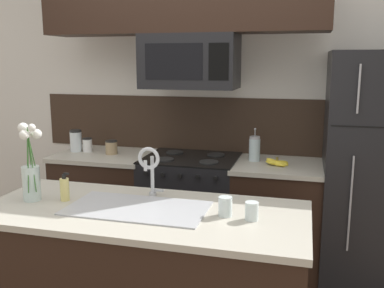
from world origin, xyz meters
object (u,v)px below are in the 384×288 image
french_press (255,149)px  microwave (190,62)px  drinking_glass (225,206)px  flower_vase (31,173)px  banana_bunch (277,163)px  storage_jar_short (111,147)px  dish_soap_bottle (65,189)px  stove_range (191,210)px  storage_jar_tall (76,141)px  sink_faucet (150,165)px  refrigerator (384,173)px  storage_jar_medium (87,145)px  spare_glass (252,211)px

french_press → microwave: bearing=-171.0°
microwave → drinking_glass: bearing=-66.9°
flower_vase → banana_bunch: bearing=42.6°
storage_jar_short → dish_soap_bottle: 1.25m
microwave → dish_soap_bottle: size_ratio=4.51×
stove_range → microwave: size_ratio=1.25×
microwave → flower_vase: (-0.61, -1.24, -0.62)m
storage_jar_tall → dish_soap_bottle: storage_jar_tall is taller
stove_range → french_press: size_ratio=3.48×
french_press → sink_faucet: size_ratio=0.87×
stove_range → storage_jar_tall: storage_jar_tall is taller
sink_faucet → dish_soap_bottle: sink_faucet is taller
french_press → drinking_glass: (0.00, -1.29, -0.05)m
refrigerator → storage_jar_medium: refrigerator is taller
stove_range → french_press: (0.51, 0.06, 0.55)m
banana_bunch → french_press: size_ratio=0.72×
storage_jar_short → french_press: (1.22, 0.06, 0.04)m
dish_soap_bottle → flower_vase: (-0.19, -0.04, 0.09)m
microwave → storage_jar_short: (-0.71, 0.02, -0.73)m
drinking_glass → flower_vase: bearing=-178.4°
french_press → dish_soap_bottle: french_press is taller
banana_bunch → sink_faucet: 1.20m
storage_jar_medium → refrigerator: bearing=-0.2°
sink_faucet → storage_jar_short: bearing=125.5°
microwave → drinking_glass: (0.52, -1.21, -0.73)m
stove_range → refrigerator: 1.54m
microwave → french_press: (0.51, 0.08, -0.69)m
banana_bunch → storage_jar_short: bearing=177.7°
dish_soap_bottle → drinking_glass: 0.94m
stove_range → dish_soap_bottle: (-0.42, -1.22, 0.52)m
storage_jar_medium → drinking_glass: (1.47, -1.26, -0.01)m
french_press → drinking_glass: bearing=-89.8°
storage_jar_medium → french_press: 1.47m
sink_faucet → dish_soap_bottle: 0.51m
dish_soap_bottle → spare_glass: bearing=-1.6°
storage_jar_tall → spare_glass: size_ratio=2.06×
storage_jar_short → flower_vase: size_ratio=0.26×
storage_jar_short → sink_faucet: bearing=-54.5°
drinking_glass → flower_vase: flower_vase is taller
refrigerator → french_press: refrigerator is taller
stove_range → microwave: microwave is taller
storage_jar_tall → storage_jar_short: size_ratio=1.63×
storage_jar_tall → banana_bunch: bearing=-2.6°
storage_jar_short → drinking_glass: bearing=-45.0°
storage_jar_medium → flower_vase: flower_vase is taller
stove_range → spare_glass: 1.50m
storage_jar_short → storage_jar_tall: bearing=176.2°
storage_jar_medium → french_press: (1.47, 0.03, 0.04)m
storage_jar_tall → french_press: 1.58m
banana_bunch → dish_soap_bottle: size_ratio=1.16×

